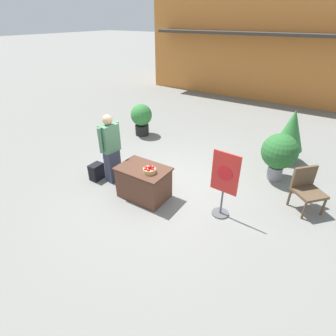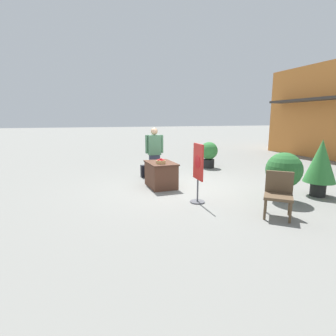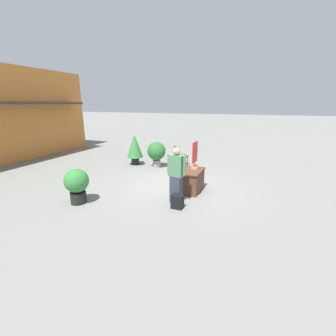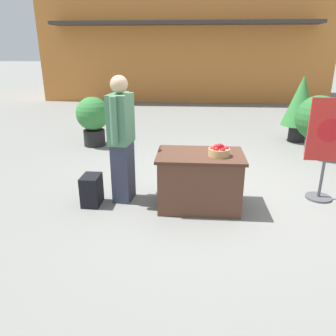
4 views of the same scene
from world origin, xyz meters
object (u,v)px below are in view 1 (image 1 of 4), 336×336
Objects in this scene: apple_basket at (149,170)px; potted_plant_far_right at (291,132)px; potted_plant_near_right at (141,117)px; poster_board at (224,183)px; display_table at (144,182)px; patio_chair at (307,187)px; backpack at (97,172)px; person_visitor at (111,149)px; potted_plant_near_left at (279,153)px.

potted_plant_far_right is at bearing 60.36° from apple_basket.
potted_plant_far_right reaches higher than potted_plant_near_right.
potted_plant_far_right is at bearing 173.53° from poster_board.
display_table is at bearing -122.85° from potted_plant_far_right.
patio_chair is 5.59m from potted_plant_near_right.
potted_plant_far_right is at bearing 57.15° from display_table.
poster_board is at bearing -97.07° from patio_chair.
backpack is 0.45× the size of patio_chair.
display_table is 1.82m from poster_board.
apple_basket is at bearing -18.09° from display_table.
display_table reaches higher than backpack.
poster_board is at bearing -100.43° from potted_plant_far_right.
person_visitor is 1.15× the size of potted_plant_far_right.
apple_basket is 3.26m from potted_plant_near_left.
apple_basket is at bearing -108.15° from patio_chair.
patio_chair is 0.77× the size of potted_plant_near_left.
poster_board reaches higher than potted_plant_near_right.
person_visitor is 1.42× the size of potted_plant_near_left.
potted_plant_near_right reaches higher than backpack.
backpack is 5.34m from potted_plant_far_right.
person_visitor is at bearing -134.30° from potted_plant_far_right.
display_table is 3.70m from potted_plant_near_right.
potted_plant_near_left is at bearing -90.31° from potted_plant_far_right.
display_table is at bearing 161.91° from apple_basket.
person_visitor is 4.13× the size of backpack.
potted_plant_near_right is at bearing 105.69° from backpack.
potted_plant_far_right is at bearing 9.03° from potted_plant_near_right.
potted_plant_far_right is at bearing 52.71° from person_visitor.
potted_plant_near_left reaches higher than apple_basket.
potted_plant_near_right is (-4.63, 0.46, -0.12)m from potted_plant_near_left.
person_visitor reaches higher than apple_basket.
patio_chair is at bearing 25.69° from person_visitor.
display_table is 0.76× the size of potted_plant_far_right.
potted_plant_near_left reaches higher than backpack.
potted_plant_near_right is (-4.04, 2.51, -0.16)m from poster_board.
poster_board is 0.96× the size of potted_plant_far_right.
patio_chair reaches higher than apple_basket.
display_table is 2.71× the size of backpack.
apple_basket is 1.82m from backpack.
person_visitor reaches higher than display_table.
poster_board is (1.50, 0.44, -0.03)m from apple_basket.
poster_board reaches higher than potted_plant_near_left.
apple_basket reaches higher than display_table.
patio_chair is (2.89, 1.63, -0.29)m from apple_basket.
person_visitor reaches higher than patio_chair.
backpack is at bearing 179.54° from apple_basket.
display_table is 4.34m from potted_plant_far_right.
poster_board is (1.74, 0.37, 0.41)m from display_table.
patio_chair is 0.87× the size of potted_plant_near_right.
apple_basket reaches higher than backpack.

